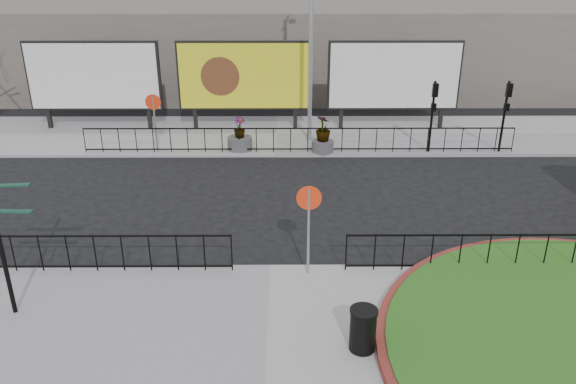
{
  "coord_description": "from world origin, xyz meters",
  "views": [
    {
      "loc": [
        0.4,
        -13.18,
        7.89
      ],
      "look_at": [
        0.49,
        2.33,
        1.27
      ],
      "focal_mm": 35.0,
      "sensor_mm": 36.0,
      "label": 1
    }
  ],
  "objects_px": {
    "litter_bin": "(363,329)",
    "planter_b": "(323,137)",
    "billboard_mid": "(244,76)",
    "planter_a": "(240,139)",
    "lamp_post": "(311,32)"
  },
  "relations": [
    {
      "from": "litter_bin",
      "to": "planter_b",
      "type": "bearing_deg",
      "value": 90.14
    },
    {
      "from": "litter_bin",
      "to": "planter_b",
      "type": "relative_size",
      "value": 0.63
    },
    {
      "from": "billboard_mid",
      "to": "planter_a",
      "type": "height_order",
      "value": "billboard_mid"
    },
    {
      "from": "billboard_mid",
      "to": "lamp_post",
      "type": "relative_size",
      "value": 0.67
    },
    {
      "from": "lamp_post",
      "to": "litter_bin",
      "type": "relative_size",
      "value": 9.35
    },
    {
      "from": "billboard_mid",
      "to": "planter_b",
      "type": "relative_size",
      "value": 3.93
    },
    {
      "from": "billboard_mid",
      "to": "lamp_post",
      "type": "xyz_separation_m",
      "value": [
        3.01,
        -1.97,
        2.23
      ]
    },
    {
      "from": "billboard_mid",
      "to": "planter_b",
      "type": "bearing_deg",
      "value": -45.58
    },
    {
      "from": "billboard_mid",
      "to": "lamp_post",
      "type": "bearing_deg",
      "value": -33.25
    },
    {
      "from": "billboard_mid",
      "to": "litter_bin",
      "type": "height_order",
      "value": "billboard_mid"
    },
    {
      "from": "planter_a",
      "to": "planter_b",
      "type": "xyz_separation_m",
      "value": [
        3.52,
        -0.29,
        0.18
      ]
    },
    {
      "from": "litter_bin",
      "to": "planter_a",
      "type": "xyz_separation_m",
      "value": [
        -3.55,
        13.19,
        -0.04
      ]
    },
    {
      "from": "billboard_mid",
      "to": "planter_a",
      "type": "xyz_separation_m",
      "value": [
        -0.02,
        -3.28,
        -2.02
      ]
    },
    {
      "from": "planter_a",
      "to": "planter_b",
      "type": "height_order",
      "value": "planter_b"
    },
    {
      "from": "litter_bin",
      "to": "planter_a",
      "type": "relative_size",
      "value": 0.69
    }
  ]
}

